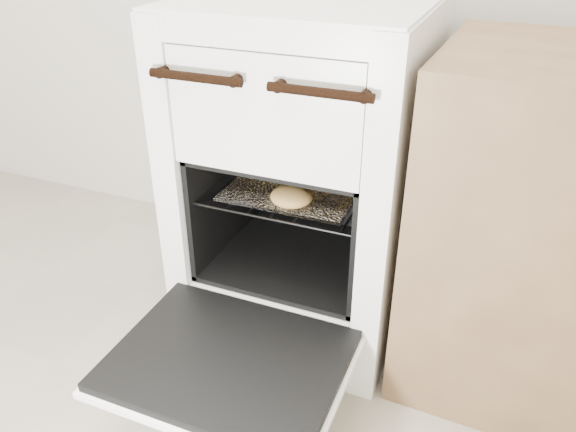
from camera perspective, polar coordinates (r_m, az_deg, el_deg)
name	(u,v)px	position (r m, az deg, el deg)	size (l,w,h in m)	color
stove	(308,177)	(1.51, 2.02, 3.98)	(0.57, 0.64, 0.88)	white
oven_door	(228,362)	(1.28, -6.07, -14.56)	(0.52, 0.40, 0.04)	black
oven_rack	(299,185)	(1.45, 1.15, 3.13)	(0.42, 0.40, 0.01)	black
foil_sheet	(297,186)	(1.43, 0.87, 3.02)	(0.32, 0.29, 0.01)	white
baked_rolls	(306,173)	(1.45, 1.83, 4.42)	(0.33, 0.31, 0.05)	tan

